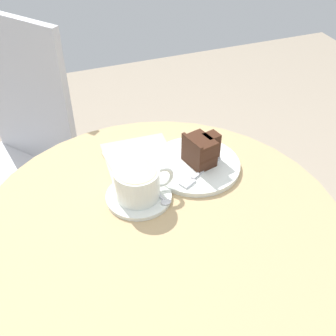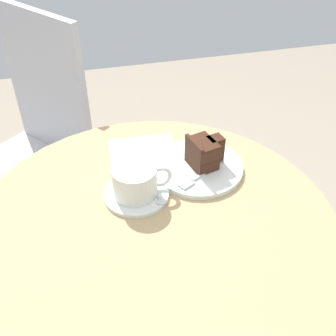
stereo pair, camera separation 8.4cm
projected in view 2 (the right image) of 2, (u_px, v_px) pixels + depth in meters
The scene contains 9 objects.
cafe_table at pixel (154, 261), 0.93m from camera, with size 0.77×0.77×0.72m.
saucer at pixel (136, 194), 0.92m from camera, with size 0.14×0.14×0.01m.
coffee_cup at pixel (135, 180), 0.89m from camera, with size 0.13×0.10×0.07m.
teaspoon at pixel (156, 193), 0.91m from camera, with size 0.04×0.11×0.00m.
cake_plate at pixel (197, 167), 0.98m from camera, with size 0.21×0.21×0.01m.
cake_slice at pixel (204, 153), 0.96m from camera, with size 0.09×0.08×0.07m.
fork at pixel (197, 177), 0.94m from camera, with size 0.13×0.08×0.00m.
napkin at pixel (145, 158), 1.02m from camera, with size 0.17×0.19×0.00m.
cafe_chair at pixel (35, 136), 1.40m from camera, with size 0.53×0.53×0.94m.
Camera 2 is at (-0.11, -0.58, 1.35)m, focal length 45.00 mm.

